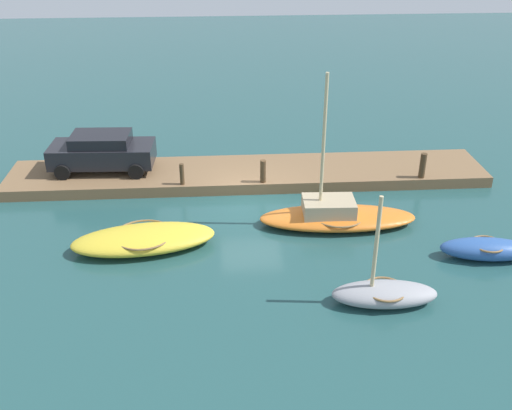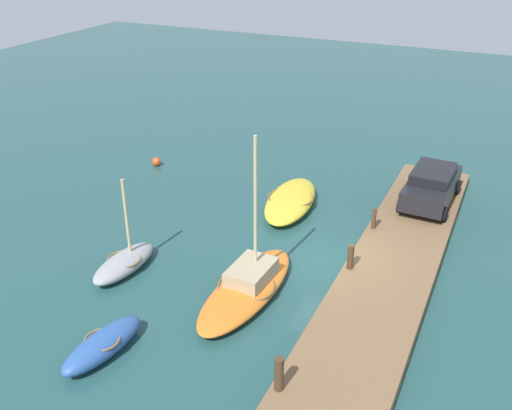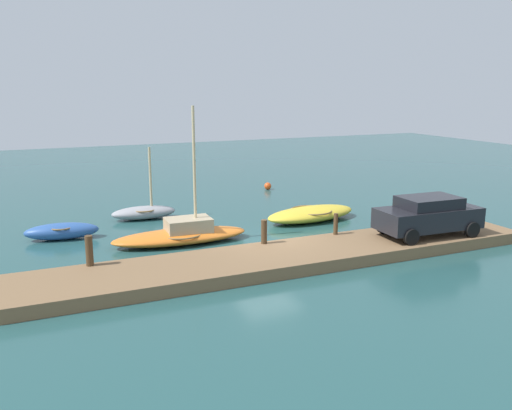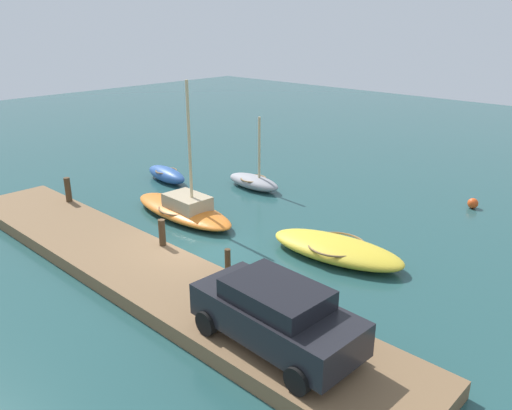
% 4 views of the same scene
% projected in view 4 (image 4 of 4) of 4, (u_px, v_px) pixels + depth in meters
% --- Properties ---
extents(ground_plane, '(84.00, 84.00, 0.00)m').
position_uv_depth(ground_plane, '(192.00, 254.00, 18.24)').
color(ground_plane, '#234C4C').
extents(dock_platform, '(20.29, 3.17, 0.46)m').
position_uv_depth(dock_platform, '(140.00, 269.00, 16.68)').
color(dock_platform, brown).
rests_on(dock_platform, ground_plane).
extents(motorboat_yellow, '(5.14, 2.62, 0.68)m').
position_uv_depth(motorboat_yellow, '(336.00, 249.00, 17.84)').
color(motorboat_yellow, gold).
rests_on(motorboat_yellow, ground_plane).
extents(sailboat_orange, '(5.84, 2.17, 5.73)m').
position_uv_depth(sailboat_orange, '(184.00, 208.00, 21.48)').
color(sailboat_orange, orange).
rests_on(sailboat_orange, ground_plane).
extents(rowboat_grey, '(3.21, 1.35, 3.59)m').
position_uv_depth(rowboat_grey, '(254.00, 181.00, 25.16)').
color(rowboat_grey, '#939399').
rests_on(rowboat_grey, ground_plane).
extents(dinghy_blue, '(3.20, 1.43, 0.72)m').
position_uv_depth(dinghy_blue, '(166.00, 174.00, 26.25)').
color(dinghy_blue, '#2D569E').
rests_on(dinghy_blue, ground_plane).
extents(mooring_post_west, '(0.26, 0.26, 1.06)m').
position_uv_depth(mooring_post_west, '(68.00, 190.00, 21.93)').
color(mooring_post_west, '#47331E').
rests_on(mooring_post_west, dock_platform).
extents(mooring_post_mid_west, '(0.23, 0.23, 0.95)m').
position_uv_depth(mooring_post_mid_west, '(162.00, 233.00, 17.70)').
color(mooring_post_mid_west, '#47331E').
rests_on(mooring_post_mid_west, dock_platform).
extents(mooring_post_mid_east, '(0.18, 0.18, 0.89)m').
position_uv_depth(mooring_post_mid_east, '(228.00, 263.00, 15.60)').
color(mooring_post_mid_east, '#47331E').
rests_on(mooring_post_mid_east, dock_platform).
extents(parked_car, '(4.37, 2.20, 1.63)m').
position_uv_depth(parked_car, '(276.00, 314.00, 12.14)').
color(parked_car, black).
rests_on(parked_car, dock_platform).
extents(marker_buoy, '(0.46, 0.46, 0.46)m').
position_uv_depth(marker_buoy, '(473.00, 203.00, 22.56)').
color(marker_buoy, '#E54C19').
rests_on(marker_buoy, ground_plane).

